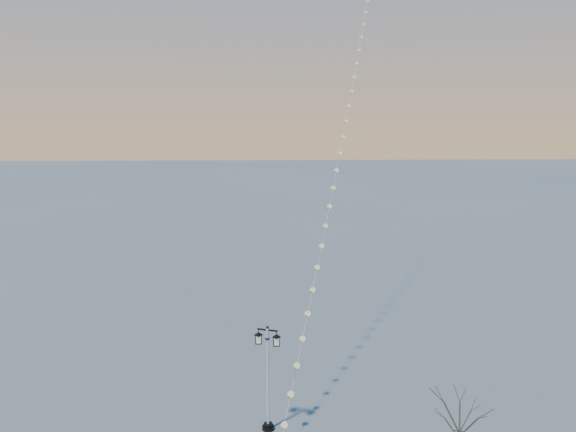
{
  "coord_description": "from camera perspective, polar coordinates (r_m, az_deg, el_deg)",
  "views": [
    {
      "loc": [
        -1.44,
        -22.76,
        16.52
      ],
      "look_at": [
        -0.43,
        7.86,
        10.41
      ],
      "focal_mm": 34.26,
      "sensor_mm": 36.0,
      "label": 1
    }
  ],
  "objects": [
    {
      "name": "kite_train",
      "position": [
        47.47,
        7.18,
        17.82
      ],
      "size": [
        14.47,
        47.44,
        44.13
      ],
      "rotation": [
        0.0,
        0.0,
        0.11
      ],
      "color": "#2C211B",
      "rests_on": "ground"
    },
    {
      "name": "street_lamp",
      "position": [
        29.16,
        -2.12,
        -15.98
      ],
      "size": [
        1.41,
        0.79,
        5.72
      ],
      "rotation": [
        0.0,
        0.0,
        -0.31
      ],
      "color": "black",
      "rests_on": "ground"
    },
    {
      "name": "bare_tree",
      "position": [
        27.88,
        17.48,
        -19.51
      ],
      "size": [
        2.16,
        2.16,
        3.58
      ],
      "rotation": [
        0.0,
        0.0,
        0.13
      ],
      "color": "#383225",
      "rests_on": "ground"
    }
  ]
}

